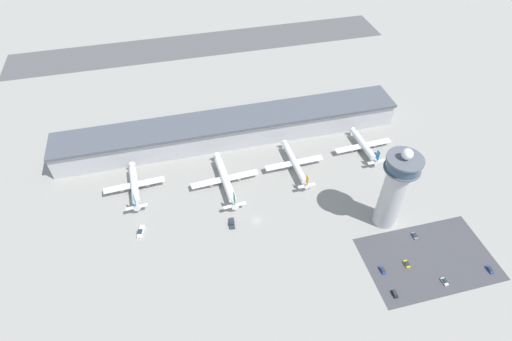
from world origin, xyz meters
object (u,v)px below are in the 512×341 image
service_truck_baggage (141,232)px  service_truck_fuel (232,223)px  car_red_hatchback (444,282)px  service_truck_water (374,156)px  car_navy_sedan (407,264)px  airplane_gate_delta (364,146)px  car_yellow_taxi (395,294)px  control_tower (395,188)px  car_blue_compact (490,269)px  airplane_gate_alpha (134,185)px  car_black_suv (382,270)px  airplane_gate_charlie (295,163)px  service_truck_catering (396,196)px  car_silver_sedan (415,236)px  airplane_gate_bravo (225,179)px

service_truck_baggage → service_truck_fuel: bearing=-7.4°
car_red_hatchback → service_truck_water: bearing=85.9°
service_truck_baggage → car_navy_sedan: service_truck_baggage is taller
airplane_gate_delta → car_yellow_taxi: bearing=-106.3°
control_tower → car_blue_compact: size_ratio=11.32×
car_red_hatchback → car_blue_compact: car_red_hatchback is taller
car_navy_sedan → airplane_gate_alpha: bearing=147.2°
car_yellow_taxi → car_black_suv: size_ratio=0.91×
control_tower → airplane_gate_charlie: size_ratio=1.26×
car_yellow_taxi → car_navy_sedan: bearing=44.2°
airplane_gate_alpha → service_truck_catering: 149.67m
control_tower → car_red_hatchback: 49.24m
airplane_gate_charlie → service_truck_baggage: 97.00m
airplane_gate_delta → service_truck_baggage: size_ratio=4.62×
airplane_gate_charlie → car_silver_sedan: size_ratio=9.30×
control_tower → car_red_hatchback: control_tower is taller
service_truck_baggage → car_yellow_taxi: bearing=-29.6°
airplane_gate_delta → car_silver_sedan: size_ratio=8.72×
car_silver_sedan → car_black_suv: size_ratio=0.99×
airplane_gate_bravo → service_truck_fuel: (-2.17, -29.88, -3.35)m
airplane_gate_alpha → service_truck_fuel: airplane_gate_alpha is taller
car_black_suv → airplane_gate_bravo: bearing=130.1°
car_navy_sedan → car_red_hatchback: (12.62, -12.90, -0.01)m
service_truck_fuel → car_silver_sedan: 96.00m
car_red_hatchback → car_blue_compact: bearing=1.1°
control_tower → car_yellow_taxi: control_tower is taller
car_yellow_taxi → airplane_gate_alpha: bearing=140.2°
airplane_gate_delta → car_black_suv: (-27.97, -83.17, -3.43)m
service_truck_baggage → car_black_suv: (113.05, -51.33, -0.31)m
service_truck_catering → car_yellow_taxi: bearing=-118.4°
airplane_gate_delta → car_silver_sedan: airplane_gate_delta is taller
service_truck_baggage → car_blue_compact: size_ratio=1.82×
control_tower → airplane_gate_bravo: bearing=148.9°
car_silver_sedan → service_truck_water: bearing=84.0°
service_truck_fuel → service_truck_baggage: 48.12m
service_truck_catering → car_black_suv: size_ratio=1.62×
car_silver_sedan → service_truck_fuel: bearing=161.4°
service_truck_water → car_silver_sedan: bearing=-96.0°
car_black_suv → service_truck_baggage: bearing=155.6°
service_truck_baggage → car_yellow_taxi: (112.88, -64.17, -0.22)m
control_tower → service_truck_catering: bearing=43.2°
control_tower → airplane_gate_charlie: 64.18m
service_truck_catering → service_truck_baggage: service_truck_catering is taller
airplane_gate_bravo → airplane_gate_delta: bearing=5.1°
airplane_gate_bravo → car_silver_sedan: size_ratio=10.06×
car_navy_sedan → service_truck_fuel: bearing=150.2°
airplane_gate_bravo → car_blue_compact: bearing=-37.4°
airplane_gate_bravo → car_navy_sedan: (76.35, -74.84, -3.61)m
airplane_gate_delta → car_black_suv: airplane_gate_delta is taller
car_blue_compact → car_silver_sedan: (-25.19, 26.78, -0.02)m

